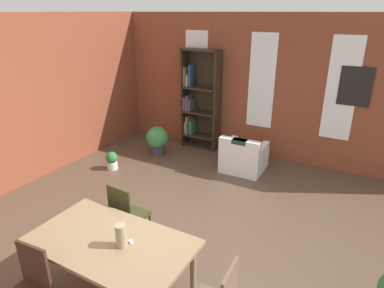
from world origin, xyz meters
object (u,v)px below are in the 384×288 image
vase_on_table (121,236)px  potted_plant_corner (112,160)px  armchair_white (243,157)px  potted_plant_window (157,139)px  dining_chair_far_left (127,214)px  dining_table (111,247)px  bookshelf_tall (198,100)px

vase_on_table → potted_plant_corner: vase_on_table is taller
armchair_white → potted_plant_window: size_ratio=1.25×
dining_chair_far_left → potted_plant_corner: dining_chair_far_left is taller
potted_plant_window → dining_table: bearing=-62.3°
dining_chair_far_left → armchair_white: dining_chair_far_left is taller
bookshelf_tall → armchair_white: 1.78m
vase_on_table → bookshelf_tall: bookshelf_tall is taller
dining_chair_far_left → potted_plant_corner: bearing=136.7°
dining_chair_far_left → bookshelf_tall: bookshelf_tall is taller
potted_plant_corner → dining_table: bearing=-47.7°
potted_plant_corner → potted_plant_window: size_ratio=0.56×
dining_table → armchair_white: 3.75m
potted_plant_corner → potted_plant_window: bearing=69.6°
dining_table → dining_chair_far_left: dining_chair_far_left is taller
potted_plant_window → armchair_white: bearing=5.7°
potted_plant_corner → potted_plant_window: 1.14m
vase_on_table → dining_chair_far_left: (-0.57, 0.73, -0.35)m
armchair_white → potted_plant_corner: armchair_white is taller
dining_table → potted_plant_window: (-1.85, 3.53, -0.29)m
bookshelf_tall → potted_plant_window: bookshelf_tall is taller
vase_on_table → potted_plant_corner: (-2.41, 2.47, -0.67)m
armchair_white → potted_plant_window: bearing=-174.3°
bookshelf_tall → armchair_white: (1.41, -0.70, -0.84)m
armchair_white → potted_plant_corner: (-2.35, -1.25, -0.09)m
dining_table → armchair_white: bearing=88.4°
vase_on_table → dining_table: bearing=180.0°
dining_chair_far_left → potted_plant_window: bearing=117.4°
dining_table → vase_on_table: vase_on_table is taller
vase_on_table → dining_chair_far_left: vase_on_table is taller
dining_chair_far_left → potted_plant_window: (-1.45, 2.80, -0.14)m
dining_chair_far_left → bookshelf_tall: bearing=103.7°
vase_on_table → armchair_white: vase_on_table is taller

